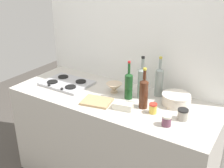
# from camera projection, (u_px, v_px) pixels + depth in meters

# --- Properties ---
(counter_block) EXTENTS (1.80, 0.70, 0.90)m
(counter_block) POSITION_uv_depth(u_px,v_px,m) (112.00, 141.00, 2.51)
(counter_block) COLOR beige
(counter_block) RESTS_ON ground
(backsplash_panel) EXTENTS (1.90, 0.06, 2.55)m
(backsplash_panel) POSITION_uv_depth(u_px,v_px,m) (134.00, 44.00, 2.47)
(backsplash_panel) COLOR white
(backsplash_panel) RESTS_ON ground
(stovetop_hob) EXTENTS (0.44, 0.33, 0.04)m
(stovetop_hob) POSITION_uv_depth(u_px,v_px,m) (67.00, 83.00, 2.57)
(stovetop_hob) COLOR #B2B2B7
(stovetop_hob) RESTS_ON counter_block
(plate_stack) EXTENTS (0.23, 0.23, 0.09)m
(plate_stack) POSITION_uv_depth(u_px,v_px,m) (176.00, 99.00, 2.19)
(plate_stack) COLOR silver
(plate_stack) RESTS_ON counter_block
(wine_bottle_leftmost) EXTENTS (0.07, 0.07, 0.36)m
(wine_bottle_leftmost) POSITION_uv_depth(u_px,v_px,m) (142.00, 82.00, 2.26)
(wine_bottle_leftmost) COLOR gray
(wine_bottle_leftmost) RESTS_ON counter_block
(wine_bottle_mid_left) EXTENTS (0.07, 0.07, 0.35)m
(wine_bottle_mid_left) POSITION_uv_depth(u_px,v_px,m) (159.00, 81.00, 2.30)
(wine_bottle_mid_left) COLOR gray
(wine_bottle_mid_left) RESTS_ON counter_block
(wine_bottle_mid_right) EXTENTS (0.07, 0.07, 0.33)m
(wine_bottle_mid_right) POSITION_uv_depth(u_px,v_px,m) (129.00, 85.00, 2.26)
(wine_bottle_mid_right) COLOR #19471E
(wine_bottle_mid_right) RESTS_ON counter_block
(wine_bottle_rightmost) EXTENTS (0.07, 0.07, 0.33)m
(wine_bottle_rightmost) POSITION_uv_depth(u_px,v_px,m) (144.00, 93.00, 2.10)
(wine_bottle_rightmost) COLOR #472314
(wine_bottle_rightmost) RESTS_ON counter_block
(mixing_bowl) EXTENTS (0.14, 0.14, 0.08)m
(mixing_bowl) POSITION_uv_depth(u_px,v_px,m) (114.00, 87.00, 2.39)
(mixing_bowl) COLOR beige
(mixing_bowl) RESTS_ON counter_block
(butter_dish) EXTENTS (0.16, 0.11, 0.05)m
(butter_dish) POSITION_uv_depth(u_px,v_px,m) (123.00, 106.00, 2.12)
(butter_dish) COLOR silver
(butter_dish) RESTS_ON counter_block
(condiment_jar_front) EXTENTS (0.06, 0.06, 0.08)m
(condiment_jar_front) POSITION_uv_depth(u_px,v_px,m) (153.00, 108.00, 2.06)
(condiment_jar_front) COLOR gold
(condiment_jar_front) RESTS_ON counter_block
(condiment_jar_rear) EXTENTS (0.07, 0.07, 0.08)m
(condiment_jar_rear) POSITION_uv_depth(u_px,v_px,m) (167.00, 121.00, 1.90)
(condiment_jar_rear) COLOR #66384C
(condiment_jar_rear) RESTS_ON counter_block
(condiment_jar_spare) EXTENTS (0.08, 0.08, 0.08)m
(condiment_jar_spare) POSITION_uv_depth(u_px,v_px,m) (183.00, 114.00, 1.97)
(condiment_jar_spare) COLOR #9E998C
(condiment_jar_spare) RESTS_ON counter_block
(cutting_board) EXTENTS (0.27, 0.23, 0.02)m
(cutting_board) POSITION_uv_depth(u_px,v_px,m) (97.00, 101.00, 2.23)
(cutting_board) COLOR tan
(cutting_board) RESTS_ON counter_block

